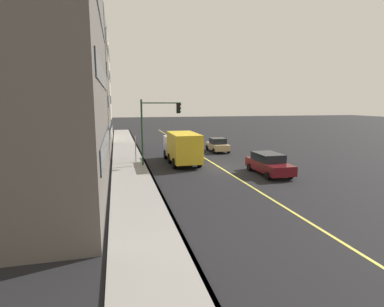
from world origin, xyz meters
name	(u,v)px	position (x,y,z in m)	size (l,w,h in m)	color
ground	(222,169)	(0.00, 0.00, 0.00)	(200.00, 200.00, 0.00)	black
sidewalk_slab	(132,173)	(0.00, 7.58, 0.07)	(80.00, 3.03, 0.15)	gray
curb_edge	(150,172)	(0.00, 6.14, 0.07)	(80.00, 0.16, 0.15)	slate
lane_stripe_center	(222,169)	(0.00, 0.00, 0.01)	(80.00, 0.16, 0.01)	#D8CC4C
building_midblock	(43,86)	(11.59, 15.90, 7.26)	(10.79, 13.30, 14.51)	#56514C
building_glass_right	(68,88)	(24.94, 15.25, 7.67)	(11.62, 11.99, 15.34)	#B2A893
car_tan	(218,145)	(9.06, -2.62, 0.77)	(3.92, 1.94, 1.57)	tan
car_maroon	(269,164)	(-2.66, -2.88, 0.85)	(4.80, 2.11, 1.64)	#591116
truck_yellow	(182,147)	(3.23, 2.81, 1.56)	(7.04, 2.48, 2.89)	silver
traffic_light_mast	(157,121)	(2.60, 5.16, 3.97)	(0.28, 3.56, 5.84)	#1E3823
street_sign_post	(135,147)	(4.16, 6.97, 1.54)	(0.60, 0.08, 2.61)	slate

